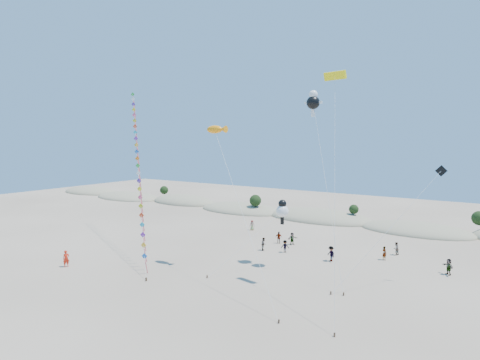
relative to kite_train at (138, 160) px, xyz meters
name	(u,v)px	position (x,y,z in m)	size (l,w,h in m)	color
ground	(107,310)	(13.43, -15.93, -11.18)	(160.00, 160.00, 0.00)	#87725D
dune_ridge	(325,219)	(14.49, 29.21, -11.07)	(145.30, 11.49, 5.57)	gray
kite_train	(138,160)	(0.00, 0.00, 0.00)	(21.22, 17.77, 21.60)	#3F2D1E
fish_kite	(217,130)	(13.88, -1.42, 3.67)	(13.71, 9.50, 15.36)	#3F2D1E
cartoon_kite_low	(282,210)	(20.11, 1.95, -4.89)	(5.25, 8.17, 7.39)	#3F2D1E
cartoon_kite_high	(313,101)	(22.43, 4.39, 6.71)	(7.17, 7.61, 19.09)	#3F2D1E
parafoil_kite	(335,80)	(26.57, -0.48, 8.05)	(5.17, 10.35, 20.05)	#3F2D1E
dark_kite	(415,200)	(33.08, 3.66, -3.01)	(8.01, 8.86, 11.43)	#3F2D1E
flyer_foreground	(66,259)	(0.50, -11.04, -10.28)	(0.66, 0.43, 1.82)	red
beachgoers	(326,247)	(22.26, 9.45, -10.38)	(28.68, 9.71, 1.74)	slate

